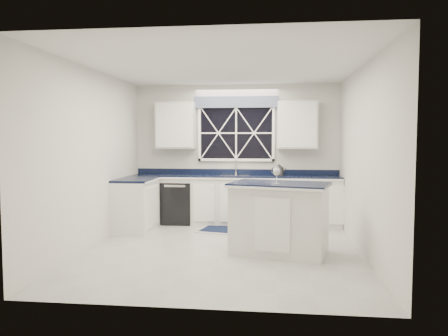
# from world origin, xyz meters

# --- Properties ---
(ground) EXTENTS (4.50, 4.50, 0.00)m
(ground) POSITION_xyz_m (0.00, 0.00, 0.00)
(ground) COLOR #A5A5A1
(ground) RESTS_ON ground
(back_wall) EXTENTS (4.00, 0.10, 2.70)m
(back_wall) POSITION_xyz_m (0.00, 2.25, 1.35)
(back_wall) COLOR silver
(back_wall) RESTS_ON ground
(base_cabinets) EXTENTS (3.99, 1.60, 0.90)m
(base_cabinets) POSITION_xyz_m (-0.33, 1.78, 0.45)
(base_cabinets) COLOR silver
(base_cabinets) RESTS_ON ground
(countertop) EXTENTS (3.98, 0.64, 0.04)m
(countertop) POSITION_xyz_m (0.00, 1.95, 0.92)
(countertop) COLOR black
(countertop) RESTS_ON base_cabinets
(dishwasher) EXTENTS (0.60, 0.58, 0.82)m
(dishwasher) POSITION_xyz_m (-1.10, 1.95, 0.41)
(dishwasher) COLOR black
(dishwasher) RESTS_ON ground
(window) EXTENTS (1.65, 0.09, 1.26)m
(window) POSITION_xyz_m (0.00, 2.20, 1.83)
(window) COLOR black
(window) RESTS_ON ground
(upper_cabinets) EXTENTS (3.10, 0.34, 0.90)m
(upper_cabinets) POSITION_xyz_m (0.00, 2.08, 1.90)
(upper_cabinets) COLOR silver
(upper_cabinets) RESTS_ON ground
(faucet) EXTENTS (0.05, 0.20, 0.30)m
(faucet) POSITION_xyz_m (0.00, 2.14, 1.10)
(faucet) COLOR #B6B6B8
(faucet) RESTS_ON countertop
(island) EXTENTS (1.53, 1.14, 1.02)m
(island) POSITION_xyz_m (0.82, -0.09, 0.51)
(island) COLOR silver
(island) RESTS_ON ground
(rug) EXTENTS (1.38, 1.00, 0.02)m
(rug) POSITION_xyz_m (0.03, 1.35, 0.01)
(rug) COLOR #A8A7A3
(rug) RESTS_ON ground
(kettle) EXTENTS (0.30, 0.24, 0.22)m
(kettle) POSITION_xyz_m (0.83, 2.04, 1.04)
(kettle) COLOR #323235
(kettle) RESTS_ON countertop
(wine_glass) EXTENTS (0.10, 0.10, 0.24)m
(wine_glass) POSITION_xyz_m (0.78, -0.19, 1.18)
(wine_glass) COLOR silver
(wine_glass) RESTS_ON island
(soap_bottle) EXTENTS (0.10, 0.10, 0.18)m
(soap_bottle) POSITION_xyz_m (0.81, 2.08, 1.03)
(soap_bottle) COLOR silver
(soap_bottle) RESTS_ON countertop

